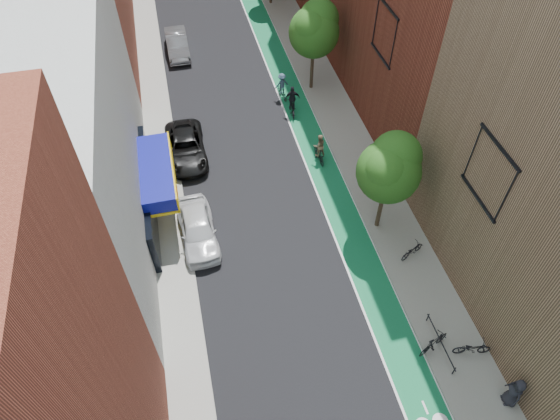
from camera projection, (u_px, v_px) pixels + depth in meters
bike_lane at (284, 77)px, 38.94m from camera, size 2.00×68.00×0.01m
sidewalk_left at (155, 93)px, 37.36m from camera, size 2.00×68.00×0.15m
sidewalk_right at (315, 72)px, 39.27m from camera, size 3.00×68.00×0.15m
building_left_white at (45, 147)px, 24.40m from camera, size 8.00×20.00×12.00m
tree_near at (390, 167)px, 25.38m from camera, size 3.40×3.36×6.42m
tree_mid at (315, 28)px, 34.26m from camera, size 3.55×3.53×6.74m
parked_car_white at (198, 229)px, 27.64m from camera, size 2.12×4.90×1.65m
parked_car_black at (186, 147)px, 32.32m from camera, size 2.47×5.30×1.47m
parked_car_silver at (177, 44)px, 40.68m from camera, size 1.70×4.84×1.59m
cyclist_lane_near at (319, 150)px, 32.01m from camera, size 0.82×1.76×1.97m
cyclist_lane_mid at (293, 104)px, 35.24m from camera, size 1.14×1.86×2.21m
cyclist_lane_far at (282, 87)px, 36.49m from camera, size 1.15×1.56×1.97m
parked_bike_near at (472, 348)px, 23.15m from camera, size 1.87×0.96×0.94m
parked_bike_mid at (434, 343)px, 23.24m from camera, size 1.88×1.17×1.10m
parked_bike_far at (412, 250)px, 26.98m from camera, size 1.67×1.15×0.83m
pedestrian at (514, 392)px, 21.30m from camera, size 0.74×1.00×1.88m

